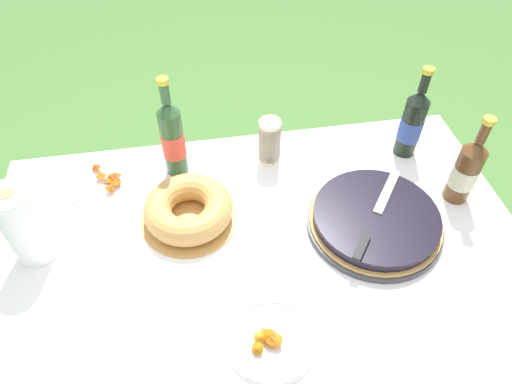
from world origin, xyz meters
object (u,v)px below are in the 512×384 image
object	(u,v)px
berry_tart	(375,220)
serving_knife	(374,219)
cup_stack	(270,141)
juice_bottle_red	(412,123)
snack_plate_left	(271,340)
cider_bottle_green	(173,138)
snack_plate_near	(103,180)
cider_bottle_amber	(466,170)
paper_towel_roll	(24,225)
bundt_cake	(188,209)

from	to	relation	value
berry_tart	serving_knife	size ratio (longest dim) A/B	1.26
cup_stack	juice_bottle_red	xyz separation A→B (m)	(0.46, -0.03, 0.04)
snack_plate_left	cider_bottle_green	bearing A→B (deg)	106.65
snack_plate_near	snack_plate_left	size ratio (longest dim) A/B	1.08
cider_bottle_amber	paper_towel_roll	distance (m)	1.24
snack_plate_left	juice_bottle_red	bearing A→B (deg)	46.08
serving_knife	cider_bottle_green	size ratio (longest dim) A/B	0.90
bundt_cake	snack_plate_near	xyz separation A→B (m)	(-0.26, 0.20, -0.03)
cup_stack	cider_bottle_amber	world-z (taller)	cider_bottle_amber
cup_stack	cider_bottle_amber	bearing A→B (deg)	-25.67
snack_plate_near	paper_towel_roll	size ratio (longest dim) A/B	0.97
cider_bottle_amber	serving_knife	bearing A→B (deg)	-162.49
cider_bottle_green	paper_towel_roll	bearing A→B (deg)	-145.95
snack_plate_near	snack_plate_left	world-z (taller)	snack_plate_left
cup_stack	cider_bottle_amber	size ratio (longest dim) A/B	0.54
serving_knife	paper_towel_roll	world-z (taller)	paper_towel_roll
cup_stack	paper_towel_roll	xyz separation A→B (m)	(-0.70, -0.27, 0.04)
paper_towel_roll	cider_bottle_green	bearing A→B (deg)	34.05
serving_knife	paper_towel_roll	size ratio (longest dim) A/B	1.29
bundt_cake	cider_bottle_amber	bearing A→B (deg)	-3.04
bundt_cake	paper_towel_roll	distance (m)	0.43
cider_bottle_amber	paper_towel_roll	bearing A→B (deg)	-179.69
paper_towel_roll	snack_plate_near	bearing A→B (deg)	56.99
berry_tart	snack_plate_near	size ratio (longest dim) A/B	1.68
berry_tart	paper_towel_roll	xyz separation A→B (m)	(-0.95, 0.07, 0.09)
cider_bottle_amber	snack_plate_left	distance (m)	0.76
cider_bottle_amber	paper_towel_roll	xyz separation A→B (m)	(-1.24, -0.01, 0.01)
serving_knife	snack_plate_left	distance (m)	0.45
bundt_cake	juice_bottle_red	world-z (taller)	juice_bottle_red
cider_bottle_amber	juice_bottle_red	xyz separation A→B (m)	(-0.08, 0.22, 0.01)
serving_knife	snack_plate_left	size ratio (longest dim) A/B	1.44
bundt_cake	serving_knife	bearing A→B (deg)	-15.36
serving_knife	bundt_cake	world-z (taller)	bundt_cake
cup_stack	berry_tart	bearing A→B (deg)	-53.18
serving_knife	cup_stack	bearing A→B (deg)	70.33
cup_stack	paper_towel_roll	bearing A→B (deg)	-159.30
juice_bottle_red	snack_plate_left	size ratio (longest dim) A/B	1.49
serving_knife	cider_bottle_green	world-z (taller)	cider_bottle_green
snack_plate_near	snack_plate_left	bearing A→B (deg)	-55.27
serving_knife	snack_plate_left	xyz separation A→B (m)	(-0.35, -0.28, -0.05)
cider_bottle_green	juice_bottle_red	size ratio (longest dim) A/B	1.08
juice_bottle_red	snack_plate_left	distance (m)	0.84
berry_tart	cider_bottle_amber	xyz separation A→B (m)	(0.29, 0.07, 0.08)
cider_bottle_green	snack_plate_left	xyz separation A→B (m)	(0.19, -0.64, -0.12)
paper_towel_roll	cider_bottle_amber	bearing A→B (deg)	0.31
berry_tart	cider_bottle_green	size ratio (longest dim) A/B	1.13
cider_bottle_green	snack_plate_left	size ratio (longest dim) A/B	1.60
serving_knife	cider_bottle_green	distance (m)	0.65
cider_bottle_green	snack_plate_near	size ratio (longest dim) A/B	1.49
juice_bottle_red	cup_stack	bearing A→B (deg)	175.77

